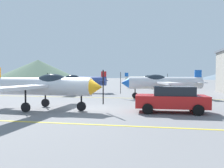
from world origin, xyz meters
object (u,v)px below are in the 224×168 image
Objects in this scene: airplane_near at (43,86)px; airplane_back at (146,79)px; airplane_far at (77,81)px; car_sedan at (172,99)px; airplane_mid at (162,82)px.

airplane_back is at bearing 78.12° from airplane_near.
car_sedan is (11.15, -14.02, -0.76)m from airplane_far.
airplane_back is (5.94, 28.23, 0.00)m from airplane_near.
airplane_near is 14.70m from airplane_far.
car_sedan is at bearing -51.49° from airplane_far.
airplane_mid and airplane_far have the same top height.
airplane_near is at bearing -132.41° from airplane_mid.
car_sedan is at bearing -85.05° from airplane_back.
airplane_back is (8.74, 13.80, 0.00)m from airplane_far.
airplane_near is 1.00× the size of airplane_mid.
airplane_mid reaches higher than car_sedan.
airplane_near and airplane_back have the same top height.
airplane_far is 17.93m from car_sedan.
airplane_near is at bearing -79.02° from airplane_far.
airplane_back is (-2.18, 19.34, 0.00)m from airplane_mid.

